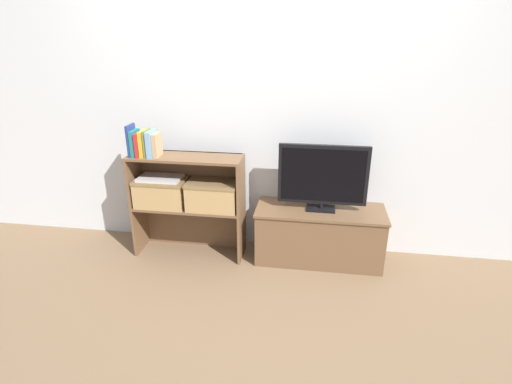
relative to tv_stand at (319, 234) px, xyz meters
name	(u,v)px	position (x,y,z in m)	size (l,w,h in m)	color
ground_plane	(253,266)	(-0.51, -0.20, -0.22)	(16.00, 16.00, 0.00)	brown
wall_back	(261,106)	(-0.51, 0.23, 0.98)	(10.00, 0.05, 2.40)	silver
tv_stand	(319,234)	(0.00, 0.00, 0.00)	(1.01, 0.41, 0.45)	brown
tv	(323,176)	(0.00, 0.00, 0.50)	(0.68, 0.14, 0.52)	black
bookshelf_lower_tier	(192,220)	(-1.06, 0.00, 0.05)	(0.89, 0.29, 0.43)	brown
bookshelf_upper_tier	(189,172)	(-1.06, 0.00, 0.47)	(0.89, 0.29, 0.42)	brown
book_navy	(131,140)	(-1.47, -0.09, 0.74)	(0.02, 0.14, 0.24)	navy
book_teal	(135,143)	(-1.44, -0.09, 0.72)	(0.03, 0.14, 0.20)	#1E7075
book_crimson	(140,144)	(-1.40, -0.09, 0.72)	(0.03, 0.16, 0.18)	#B22328
book_mustard	(143,143)	(-1.37, -0.09, 0.72)	(0.03, 0.14, 0.20)	gold
book_olive	(147,143)	(-1.34, -0.09, 0.73)	(0.02, 0.13, 0.21)	olive
book_skyblue	(152,144)	(-1.30, -0.09, 0.72)	(0.04, 0.16, 0.20)	#709ECC
book_tan	(157,145)	(-1.27, -0.09, 0.71)	(0.03, 0.13, 0.18)	tan
storage_basket_left	(161,191)	(-1.27, -0.07, 0.33)	(0.40, 0.25, 0.22)	tan
storage_basket_right	(213,194)	(-0.85, -0.07, 0.33)	(0.40, 0.25, 0.22)	tan
laptop	(160,178)	(-1.27, -0.07, 0.44)	(0.34, 0.21, 0.02)	#BCBCC1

